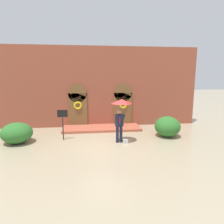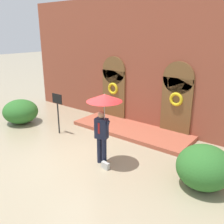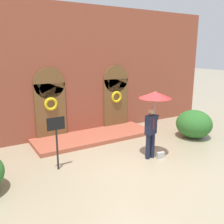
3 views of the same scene
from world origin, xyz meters
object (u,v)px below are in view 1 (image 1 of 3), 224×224
person_with_umbrella (121,108)px  shrub_left (17,133)px  sign_post (63,120)px  handbag (126,141)px  shrub_right (167,126)px

person_with_umbrella → shrub_left: 5.77m
shrub_left → sign_post: bearing=5.9°
handbag → person_with_umbrella: bearing=144.5°
sign_post → shrub_left: 2.50m
shrub_left → handbag: bearing=-7.6°
handbag → shrub_right: shrub_right is taller
person_with_umbrella → shrub_right: (2.94, 0.75, -1.31)m
sign_post → handbag: bearing=-16.8°
handbag → shrub_right: 2.92m
sign_post → shrub_right: 6.14m
person_with_umbrella → shrub_left: size_ratio=1.44×
handbag → shrub_right: bearing=26.0°
sign_post → shrub_left: sign_post is taller
handbag → sign_post: bearing=169.9°
handbag → shrub_right: size_ratio=0.18×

